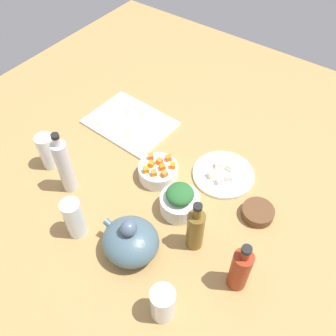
% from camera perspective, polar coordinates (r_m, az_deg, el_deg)
% --- Properties ---
extents(tabletop, '(1.90, 1.90, 0.03)m').
position_cam_1_polar(tabletop, '(1.26, -0.00, -1.93)').
color(tabletop, '#A5804A').
rests_on(tabletop, ground).
extents(cutting_board, '(0.33, 0.25, 0.01)m').
position_cam_1_polar(cutting_board, '(1.44, -5.90, 7.00)').
color(cutting_board, white).
rests_on(cutting_board, tabletop).
extents(plate_tofu, '(0.21, 0.21, 0.01)m').
position_cam_1_polar(plate_tofu, '(1.27, 8.58, -0.97)').
color(plate_tofu, white).
rests_on(plate_tofu, tabletop).
extents(bowl_greens, '(0.12, 0.12, 0.06)m').
position_cam_1_polar(bowl_greens, '(1.15, 1.81, -5.57)').
color(bowl_greens, white).
rests_on(bowl_greens, tabletop).
extents(bowl_carrots, '(0.13, 0.13, 0.05)m').
position_cam_1_polar(bowl_carrots, '(1.23, -1.52, -0.59)').
color(bowl_carrots, white).
rests_on(bowl_carrots, tabletop).
extents(bowl_small_side, '(0.10, 0.10, 0.03)m').
position_cam_1_polar(bowl_small_side, '(1.18, 13.78, -6.74)').
color(bowl_small_side, brown).
rests_on(bowl_small_side, tabletop).
extents(teapot, '(0.18, 0.16, 0.15)m').
position_cam_1_polar(teapot, '(1.06, -5.87, -11.19)').
color(teapot, '#47626E').
rests_on(teapot, tabletop).
extents(bottle_0, '(0.05, 0.05, 0.19)m').
position_cam_1_polar(bottle_0, '(1.00, 11.15, -15.20)').
color(bottle_0, maroon).
rests_on(bottle_0, tabletop).
extents(bottle_1, '(0.05, 0.05, 0.24)m').
position_cam_1_polar(bottle_1, '(1.19, -15.77, 0.29)').
color(bottle_1, silver).
rests_on(bottle_1, tabletop).
extents(bottle_2, '(0.05, 0.05, 0.19)m').
position_cam_1_polar(bottle_2, '(1.04, 4.28, -9.46)').
color(bottle_2, brown).
rests_on(bottle_2, tabletop).
extents(drinking_glass_0, '(0.06, 0.06, 0.12)m').
position_cam_1_polar(drinking_glass_0, '(0.97, -0.80, -20.33)').
color(drinking_glass_0, white).
rests_on(drinking_glass_0, tabletop).
extents(drinking_glass_1, '(0.06, 0.06, 0.14)m').
position_cam_1_polar(drinking_glass_1, '(1.10, -14.39, -7.58)').
color(drinking_glass_1, white).
rests_on(drinking_glass_1, tabletop).
extents(drinking_glass_2, '(0.06, 0.06, 0.13)m').
position_cam_1_polar(drinking_glass_2, '(1.31, -18.18, 2.48)').
color(drinking_glass_2, white).
rests_on(drinking_glass_2, tabletop).
extents(carrot_cube_0, '(0.03, 0.03, 0.02)m').
position_cam_1_polar(carrot_cube_0, '(1.20, -3.47, -0.27)').
color(carrot_cube_0, orange).
rests_on(carrot_cube_0, bowl_carrots).
extents(carrot_cube_1, '(0.02, 0.02, 0.02)m').
position_cam_1_polar(carrot_cube_1, '(1.22, -1.26, 1.15)').
color(carrot_cube_1, orange).
rests_on(carrot_cube_1, bowl_carrots).
extents(carrot_cube_2, '(0.02, 0.02, 0.02)m').
position_cam_1_polar(carrot_cube_2, '(1.21, 0.73, 0.36)').
color(carrot_cube_2, orange).
rests_on(carrot_cube_2, bowl_carrots).
extents(carrot_cube_3, '(0.02, 0.02, 0.02)m').
position_cam_1_polar(carrot_cube_3, '(1.21, -2.63, 0.62)').
color(carrot_cube_3, orange).
rests_on(carrot_cube_3, bowl_carrots).
extents(carrot_cube_4, '(0.02, 0.02, 0.02)m').
position_cam_1_polar(carrot_cube_4, '(1.18, -0.57, -0.91)').
color(carrot_cube_4, orange).
rests_on(carrot_cube_4, bowl_carrots).
extents(carrot_cube_5, '(0.03, 0.03, 0.02)m').
position_cam_1_polar(carrot_cube_5, '(1.19, -2.19, -0.78)').
color(carrot_cube_5, orange).
rests_on(carrot_cube_5, bowl_carrots).
extents(carrot_cube_6, '(0.03, 0.03, 0.02)m').
position_cam_1_polar(carrot_cube_6, '(1.23, -2.70, 1.76)').
color(carrot_cube_6, orange).
rests_on(carrot_cube_6, bowl_carrots).
extents(carrot_cube_7, '(0.03, 0.03, 0.02)m').
position_cam_1_polar(carrot_cube_7, '(1.20, -0.89, 0.16)').
color(carrot_cube_7, orange).
rests_on(carrot_cube_7, bowl_carrots).
extents(carrot_cube_8, '(0.03, 0.03, 0.02)m').
position_cam_1_polar(carrot_cube_8, '(1.23, 0.08, 1.57)').
color(carrot_cube_8, orange).
rests_on(carrot_cube_8, bowl_carrots).
extents(chopped_greens_mound, '(0.12, 0.12, 0.04)m').
position_cam_1_polar(chopped_greens_mound, '(1.11, 1.88, -4.04)').
color(chopped_greens_mound, '#27622C').
rests_on(chopped_greens_mound, bowl_greens).
extents(tofu_cube_0, '(0.03, 0.03, 0.02)m').
position_cam_1_polar(tofu_cube_0, '(1.24, 9.56, -1.46)').
color(tofu_cube_0, white).
rests_on(tofu_cube_0, plate_tofu).
extents(tofu_cube_1, '(0.03, 0.03, 0.02)m').
position_cam_1_polar(tofu_cube_1, '(1.24, 6.73, -0.95)').
color(tofu_cube_1, white).
rests_on(tofu_cube_1, plate_tofu).
extents(tofu_cube_2, '(0.02, 0.02, 0.02)m').
position_cam_1_polar(tofu_cube_2, '(1.27, 9.72, 0.20)').
color(tofu_cube_2, white).
rests_on(tofu_cube_2, plate_tofu).
extents(tofu_cube_3, '(0.03, 0.03, 0.02)m').
position_cam_1_polar(tofu_cube_3, '(1.27, 7.87, 0.53)').
color(tofu_cube_3, '#ECEDCD').
rests_on(tofu_cube_3, plate_tofu).
extents(tofu_cube_4, '(0.03, 0.03, 0.02)m').
position_cam_1_polar(tofu_cube_4, '(1.23, 8.02, -1.93)').
color(tofu_cube_4, white).
rests_on(tofu_cube_4, plate_tofu).
extents(dumpling_0, '(0.05, 0.05, 0.02)m').
position_cam_1_polar(dumpling_0, '(1.42, -7.59, 6.79)').
color(dumpling_0, beige).
rests_on(dumpling_0, cutting_board).
extents(dumpling_1, '(0.05, 0.06, 0.03)m').
position_cam_1_polar(dumpling_1, '(1.47, -5.80, 8.78)').
color(dumpling_1, beige).
rests_on(dumpling_1, cutting_board).
extents(dumpling_2, '(0.07, 0.07, 0.02)m').
position_cam_1_polar(dumpling_2, '(1.44, -10.29, 7.02)').
color(dumpling_2, beige).
rests_on(dumpling_2, cutting_board).
extents(dumpling_3, '(0.06, 0.06, 0.03)m').
position_cam_1_polar(dumpling_3, '(1.45, -3.65, 8.56)').
color(dumpling_3, beige).
rests_on(dumpling_3, cutting_board).
extents(dumpling_4, '(0.07, 0.07, 0.03)m').
position_cam_1_polar(dumpling_4, '(1.38, -5.83, 5.89)').
color(dumpling_4, beige).
rests_on(dumpling_4, cutting_board).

